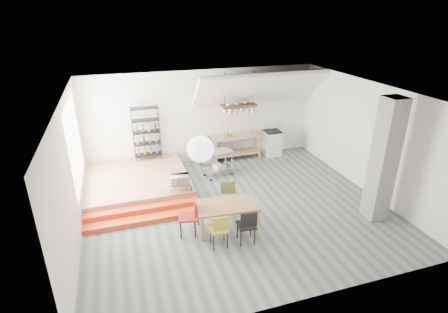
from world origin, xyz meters
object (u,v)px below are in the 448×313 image
object	(u,v)px
stove	(272,142)
dining_table	(227,207)
mini_fridge	(206,151)
rolling_cart	(218,160)

from	to	relation	value
stove	dining_table	size ratio (longest dim) A/B	0.77
mini_fridge	dining_table	bearing A→B (deg)	-98.02
stove	rolling_cart	size ratio (longest dim) A/B	1.24
stove	dining_table	distance (m)	5.08
stove	mini_fridge	bearing A→B (deg)	178.99
dining_table	rolling_cart	xyz separation A→B (m)	(0.67, 2.92, -0.07)
stove	dining_table	world-z (taller)	stove
dining_table	mini_fridge	bearing A→B (deg)	86.86
stove	mini_fridge	distance (m)	2.50
dining_table	rolling_cart	distance (m)	3.00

